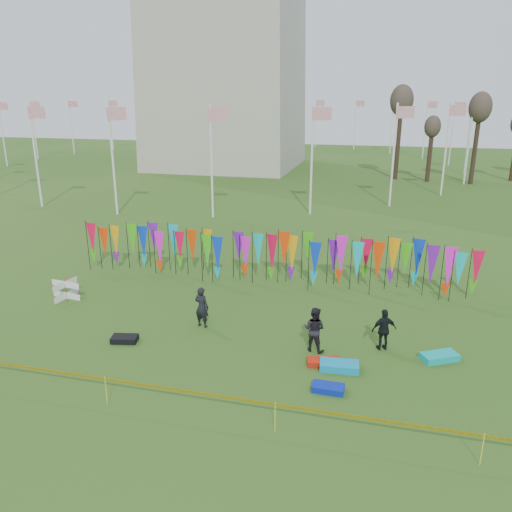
% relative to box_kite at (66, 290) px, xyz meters
% --- Properties ---
extents(ground, '(160.00, 160.00, 0.00)m').
position_rel_box_kite_xyz_m(ground, '(7.91, -4.70, -0.42)').
color(ground, '#274C15').
rests_on(ground, ground).
extents(flagpole_ring, '(57.40, 56.16, 8.00)m').
position_rel_box_kite_xyz_m(flagpole_ring, '(-6.09, 43.30, 3.58)').
color(flagpole_ring, silver).
rests_on(flagpole_ring, ground).
extents(banner_row, '(18.64, 0.64, 2.37)m').
position_rel_box_kite_xyz_m(banner_row, '(8.19, 4.32, 1.07)').
color(banner_row, black).
rests_on(banner_row, ground).
extents(caution_tape_near, '(26.00, 0.02, 0.90)m').
position_rel_box_kite_xyz_m(caution_tape_near, '(7.69, -6.60, 0.36)').
color(caution_tape_near, '#DBB304').
rests_on(caution_tape_near, ground).
extents(box_kite, '(0.75, 0.75, 0.84)m').
position_rel_box_kite_xyz_m(box_kite, '(0.00, 0.00, 0.00)').
color(box_kite, red).
rests_on(box_kite, ground).
extents(person_left, '(0.67, 0.55, 1.62)m').
position_rel_box_kite_xyz_m(person_left, '(6.73, -1.10, 0.39)').
color(person_left, black).
rests_on(person_left, ground).
extents(person_mid, '(0.88, 0.66, 1.62)m').
position_rel_box_kite_xyz_m(person_mid, '(11.17, -1.92, 0.39)').
color(person_mid, black).
rests_on(person_mid, ground).
extents(person_right, '(1.02, 0.82, 1.51)m').
position_rel_box_kite_xyz_m(person_right, '(13.52, -1.25, 0.34)').
color(person_right, black).
rests_on(person_right, ground).
extents(kite_bag_turquoise, '(1.31, 0.75, 0.25)m').
position_rel_box_kite_xyz_m(kite_bag_turquoise, '(12.17, -3.01, -0.29)').
color(kite_bag_turquoise, '#0D97CF').
rests_on(kite_bag_turquoise, ground).
extents(kite_bag_blue, '(0.97, 0.51, 0.20)m').
position_rel_box_kite_xyz_m(kite_bag_blue, '(11.96, -4.35, -0.32)').
color(kite_bag_blue, '#0A24B0').
rests_on(kite_bag_blue, ground).
extents(kite_bag_red, '(1.18, 0.71, 0.20)m').
position_rel_box_kite_xyz_m(kite_bag_red, '(11.65, -2.84, -0.32)').
color(kite_bag_red, red).
rests_on(kite_bag_red, ground).
extents(kite_bag_black, '(1.01, 0.71, 0.21)m').
position_rel_box_kite_xyz_m(kite_bag_black, '(4.44, -3.00, -0.31)').
color(kite_bag_black, black).
rests_on(kite_bag_black, ground).
extents(kite_bag_teal, '(1.36, 1.11, 0.23)m').
position_rel_box_kite_xyz_m(kite_bag_teal, '(15.39, -1.54, -0.30)').
color(kite_bag_teal, '#0CB2B1').
rests_on(kite_bag_teal, ground).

